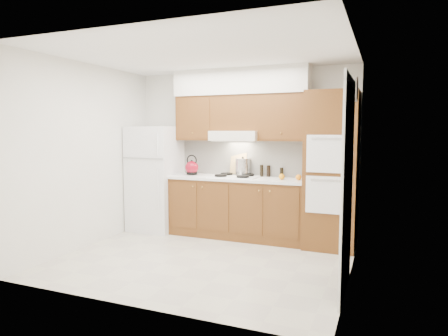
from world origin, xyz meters
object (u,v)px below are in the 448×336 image
Objects in this scene: kettle at (192,168)px; fridge at (155,178)px; stock_pot at (243,166)px; oven_cabinet at (331,170)px.

fridge is at bearing -178.87° from kettle.
stock_pot is at bearing 9.80° from fridge.
oven_cabinet reaches higher than kettle.
fridge is at bearing -170.20° from stock_pot.
fridge reaches higher than stock_pot.
oven_cabinet reaches higher than fridge.
oven_cabinet is 10.18× the size of kettle.
kettle is at bearing 179.32° from oven_cabinet.
kettle is (0.65, 0.06, 0.20)m from fridge.
oven_cabinet is 2.20m from kettle.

